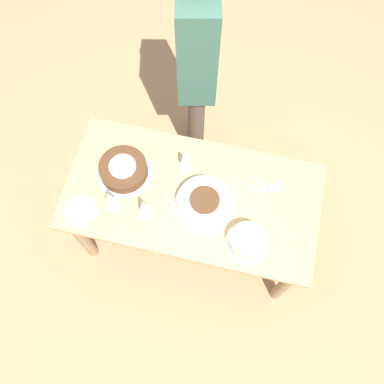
% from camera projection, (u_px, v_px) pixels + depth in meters
% --- Properties ---
extents(ground_plane, '(12.00, 12.00, 0.00)m').
position_uv_depth(ground_plane, '(192.00, 233.00, 3.11)').
color(ground_plane, '#A87F56').
extents(dining_table, '(1.46, 0.74, 0.73)m').
position_uv_depth(dining_table, '(192.00, 203.00, 2.55)').
color(dining_table, tan).
rests_on(dining_table, ground_plane).
extents(cake_center_white, '(0.34, 0.34, 0.09)m').
position_uv_depth(cake_center_white, '(204.00, 203.00, 2.38)').
color(cake_center_white, white).
rests_on(cake_center_white, dining_table).
extents(cake_front_chocolate, '(0.32, 0.32, 0.09)m').
position_uv_depth(cake_front_chocolate, '(124.00, 170.00, 2.46)').
color(cake_front_chocolate, white).
rests_on(cake_front_chocolate, dining_table).
extents(cake_back_decorated, '(0.24, 0.24, 0.09)m').
position_uv_depth(cake_back_decorated, '(247.00, 241.00, 2.29)').
color(cake_back_decorated, white).
rests_on(cake_back_decorated, dining_table).
extents(wine_glass_near, '(0.07, 0.07, 0.21)m').
position_uv_depth(wine_glass_near, '(109.00, 198.00, 2.28)').
color(wine_glass_near, silver).
rests_on(wine_glass_near, dining_table).
extents(wine_glass_far, '(0.07, 0.07, 0.22)m').
position_uv_depth(wine_glass_far, '(144.00, 206.00, 2.26)').
color(wine_glass_far, silver).
rests_on(wine_glass_far, dining_table).
extents(wine_glass_extra, '(0.07, 0.07, 0.19)m').
position_uv_depth(wine_glass_extra, '(185.00, 157.00, 2.39)').
color(wine_glass_extra, silver).
rests_on(wine_glass_extra, dining_table).
extents(dessert_plate_right, '(0.19, 0.19, 0.01)m').
position_uv_depth(dessert_plate_right, '(80.00, 211.00, 2.40)').
color(dessert_plate_right, beige).
rests_on(dessert_plate_right, dining_table).
extents(fork_pile, '(0.20, 0.12, 0.01)m').
position_uv_depth(fork_pile, '(267.00, 187.00, 2.45)').
color(fork_pile, silver).
rests_on(fork_pile, dining_table).
extents(person_cutting, '(0.30, 0.44, 1.70)m').
position_uv_depth(person_cutting, '(197.00, 56.00, 2.45)').
color(person_cutting, '#4C4238').
rests_on(person_cutting, ground_plane).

